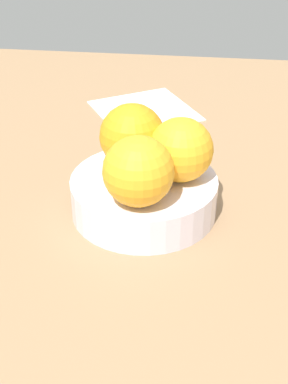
{
  "coord_description": "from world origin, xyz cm",
  "views": [
    {
      "loc": [
        52.31,
        6.5,
        35.99
      ],
      "look_at": [
        0.0,
        0.0,
        2.56
      ],
      "focal_mm": 51.78,
      "sensor_mm": 36.0,
      "label": 1
    }
  ],
  "objects_px": {
    "folded_napkin": "(145,110)",
    "orange_in_bowl_1": "(139,171)",
    "orange_in_bowl_2": "(132,136)",
    "fruit_bowl": "(144,196)",
    "orange_in_bowl_0": "(181,150)"
  },
  "relations": [
    {
      "from": "orange_in_bowl_1",
      "to": "folded_napkin",
      "type": "xyz_separation_m",
      "value": [
        -0.32,
        -0.03,
        -0.08
      ]
    },
    {
      "from": "fruit_bowl",
      "to": "orange_in_bowl_1",
      "type": "distance_m",
      "value": 0.08
    },
    {
      "from": "fruit_bowl",
      "to": "orange_in_bowl_2",
      "type": "relative_size",
      "value": 2.22
    },
    {
      "from": "fruit_bowl",
      "to": "orange_in_bowl_0",
      "type": "bearing_deg",
      "value": 100.68
    },
    {
      "from": "orange_in_bowl_0",
      "to": "orange_in_bowl_1",
      "type": "bearing_deg",
      "value": -35.59
    },
    {
      "from": "orange_in_bowl_2",
      "to": "folded_napkin",
      "type": "height_order",
      "value": "orange_in_bowl_2"
    },
    {
      "from": "orange_in_bowl_2",
      "to": "folded_napkin",
      "type": "bearing_deg",
      "value": -176.18
    },
    {
      "from": "orange_in_bowl_0",
      "to": "folded_napkin",
      "type": "xyz_separation_m",
      "value": [
        -0.27,
        -0.07,
        -0.08
      ]
    },
    {
      "from": "orange_in_bowl_0",
      "to": "fruit_bowl",
      "type": "bearing_deg",
      "value": -79.32
    },
    {
      "from": "fruit_bowl",
      "to": "orange_in_bowl_2",
      "type": "distance_m",
      "value": 0.07
    },
    {
      "from": "orange_in_bowl_0",
      "to": "orange_in_bowl_1",
      "type": "distance_m",
      "value": 0.07
    },
    {
      "from": "fruit_bowl",
      "to": "orange_in_bowl_1",
      "type": "bearing_deg",
      "value": 1.16
    },
    {
      "from": "fruit_bowl",
      "to": "orange_in_bowl_1",
      "type": "xyz_separation_m",
      "value": [
        0.05,
        0.0,
        0.06
      ]
    },
    {
      "from": "fruit_bowl",
      "to": "orange_in_bowl_2",
      "type": "xyz_separation_m",
      "value": [
        -0.03,
        -0.02,
        0.06
      ]
    },
    {
      "from": "folded_napkin",
      "to": "orange_in_bowl_1",
      "type": "bearing_deg",
      "value": 6.09
    }
  ]
}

